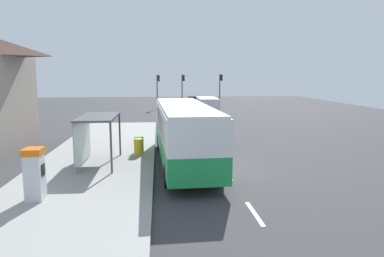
{
  "coord_description": "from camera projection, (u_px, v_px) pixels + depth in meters",
  "views": [
    {
      "loc": [
        -3.01,
        -17.51,
        4.77
      ],
      "look_at": [
        -1.0,
        3.96,
        1.5
      ],
      "focal_mm": 33.37,
      "sensor_mm": 36.0,
      "label": 1
    }
  ],
  "objects": [
    {
      "name": "ticket_machine",
      "position": [
        35.0,
        174.0,
        13.08
      ],
      "size": [
        0.66,
        0.76,
        1.94
      ],
      "color": "silver",
      "rests_on": "sidewalk_platform"
    },
    {
      "name": "lane_stripe_seg_0",
      "position": [
        255.0,
        213.0,
        12.35
      ],
      "size": [
        0.16,
        2.2,
        0.01
      ],
      "primitive_type": "cube",
      "color": "silver",
      "rests_on": "ground"
    },
    {
      "name": "bus_shelter",
      "position": [
        92.0,
        127.0,
        18.27
      ],
      "size": [
        1.8,
        4.0,
        2.5
      ],
      "color": "#4C4C51",
      "rests_on": "sidewalk_platform"
    },
    {
      "name": "sidewalk_platform",
      "position": [
        98.0,
        160.0,
        19.6
      ],
      "size": [
        6.2,
        30.0,
        0.18
      ],
      "primitive_type": "cube",
      "color": "#999993",
      "rests_on": "ground"
    },
    {
      "name": "lane_stripe_seg_7",
      "position": [
        184.0,
        111.0,
        46.8
      ],
      "size": [
        0.16,
        2.2,
        0.01
      ],
      "primitive_type": "cube",
      "color": "silver",
      "rests_on": "ground"
    },
    {
      "name": "lane_stripe_seg_6",
      "position": [
        187.0,
        115.0,
        41.88
      ],
      "size": [
        0.16,
        2.2,
        0.01
      ],
      "primitive_type": "cube",
      "color": "silver",
      "rests_on": "ground"
    },
    {
      "name": "lane_stripe_seg_4",
      "position": [
        195.0,
        128.0,
        32.04
      ],
      "size": [
        0.16,
        2.2,
        0.01
      ],
      "primitive_type": "cube",
      "color": "silver",
      "rests_on": "ground"
    },
    {
      "name": "recycling_bin_yellow",
      "position": [
        139.0,
        147.0,
        20.47
      ],
      "size": [
        0.52,
        0.52,
        0.95
      ],
      "primitive_type": "cylinder",
      "color": "yellow",
      "rests_on": "sidewalk_platform"
    },
    {
      "name": "lane_stripe_seg_1",
      "position": [
        227.0,
        174.0,
        17.27
      ],
      "size": [
        0.16,
        2.2,
        0.01
      ],
      "primitive_type": "cube",
      "color": "silver",
      "rests_on": "ground"
    },
    {
      "name": "lane_stripe_seg_2",
      "position": [
        212.0,
        152.0,
        22.19
      ],
      "size": [
        0.16,
        2.2,
        0.01
      ],
      "primitive_type": "cube",
      "color": "silver",
      "rests_on": "ground"
    },
    {
      "name": "sedan_near",
      "position": [
        194.0,
        101.0,
        54.24
      ],
      "size": [
        1.89,
        4.42,
        1.52
      ],
      "color": "black",
      "rests_on": "ground"
    },
    {
      "name": "ground_plane",
      "position": [
        193.0,
        128.0,
        32.02
      ],
      "size": [
        56.0,
        92.0,
        0.04
      ],
      "primitive_type": "cube",
      "color": "#38383A"
    },
    {
      "name": "lane_stripe_seg_3",
      "position": [
        202.0,
        138.0,
        27.11
      ],
      "size": [
        0.16,
        2.2,
        0.01
      ],
      "primitive_type": "cube",
      "color": "silver",
      "rests_on": "ground"
    },
    {
      "name": "lane_stripe_seg_5",
      "position": [
        190.0,
        121.0,
        36.96
      ],
      "size": [
        0.16,
        2.2,
        0.01
      ],
      "primitive_type": "cube",
      "color": "silver",
      "rests_on": "ground"
    },
    {
      "name": "bus",
      "position": [
        184.0,
        131.0,
        18.76
      ],
      "size": [
        2.94,
        11.1,
        3.21
      ],
      "color": "#1E8C47",
      "rests_on": "ground"
    },
    {
      "name": "recycling_bin_green",
      "position": [
        139.0,
        145.0,
        21.16
      ],
      "size": [
        0.52,
        0.52,
        0.95
      ],
      "primitive_type": "cylinder",
      "color": "green",
      "rests_on": "sidewalk_platform"
    },
    {
      "name": "white_van",
      "position": [
        207.0,
        107.0,
        38.46
      ],
      "size": [
        2.13,
        5.25,
        2.3
      ],
      "color": "silver",
      "rests_on": "ground"
    },
    {
      "name": "traffic_light_far_side",
      "position": [
        158.0,
        86.0,
        49.06
      ],
      "size": [
        0.49,
        0.28,
        4.76
      ],
      "color": "#2D2D2D",
      "rests_on": "ground"
    },
    {
      "name": "sedan_far",
      "position": [
        200.0,
        106.0,
        46.1
      ],
      "size": [
        1.99,
        4.47,
        1.52
      ],
      "color": "#A51919",
      "rests_on": "ground"
    },
    {
      "name": "traffic_light_near_side",
      "position": [
        220.0,
        86.0,
        49.06
      ],
      "size": [
        0.49,
        0.28,
        4.84
      ],
      "color": "#2D2D2D",
      "rests_on": "ground"
    },
    {
      "name": "traffic_light_median",
      "position": [
        183.0,
        86.0,
        50.17
      ],
      "size": [
        0.49,
        0.28,
        4.78
      ],
      "color": "#2D2D2D",
      "rests_on": "ground"
    }
  ]
}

